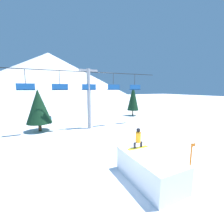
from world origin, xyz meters
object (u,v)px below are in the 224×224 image
at_px(snow_ramp, 149,168).
at_px(trail_marker, 191,154).
at_px(pine_tree_near, 38,106).
at_px(distant_skier, 51,119).
at_px(snowboarder, 138,138).

bearing_deg(snow_ramp, trail_marker, -0.02).
distance_m(pine_tree_near, distant_skier, 4.68).
distance_m(snowboarder, distant_skier, 17.22).
distance_m(snow_ramp, pine_tree_near, 15.42).
bearing_deg(trail_marker, pine_tree_near, 123.20).
bearing_deg(snowboarder, trail_marker, -18.17).
bearing_deg(pine_tree_near, distant_skier, 67.80).
relative_size(pine_tree_near, trail_marker, 3.19).
relative_size(snowboarder, trail_marker, 0.87).
bearing_deg(distant_skier, pine_tree_near, -112.20).
height_order(snowboarder, distant_skier, snowboarder).
relative_size(pine_tree_near, distant_skier, 4.29).
xyz_separation_m(snow_ramp, pine_tree_near, (-5.67, 14.14, 2.37)).
xyz_separation_m(snow_ramp, trail_marker, (3.58, -0.00, 0.11)).
height_order(pine_tree_near, trail_marker, pine_tree_near).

